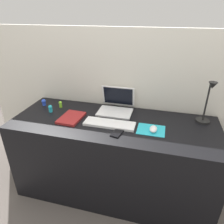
{
  "coord_description": "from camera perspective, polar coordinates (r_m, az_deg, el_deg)",
  "views": [
    {
      "loc": [
        0.36,
        -1.43,
        1.57
      ],
      "look_at": [
        -0.01,
        0.0,
        0.83
      ],
      "focal_mm": 32.86,
      "sensor_mm": 36.0,
      "label": 1
    }
  ],
  "objects": [
    {
      "name": "ground_plane",
      "position": [
        2.15,
        0.31,
        -20.2
      ],
      "size": [
        6.0,
        6.0,
        0.0
      ],
      "primitive_type": "plane",
      "color": "#59514C"
    },
    {
      "name": "toy_figurine_blue",
      "position": [
        2.08,
        -18.45,
        2.66
      ],
      "size": [
        0.04,
        0.04,
        0.06
      ],
      "color": "blue",
      "rests_on": "desk"
    },
    {
      "name": "mousepad",
      "position": [
        1.61,
        10.8,
        -4.91
      ],
      "size": [
        0.21,
        0.17,
        0.0
      ],
      "primitive_type": "cube",
      "color": "#28B7CC",
      "rests_on": "desk"
    },
    {
      "name": "cell_phone",
      "position": [
        1.54,
        1.53,
        -5.78
      ],
      "size": [
        0.09,
        0.14,
        0.01
      ],
      "primitive_type": "cube",
      "rotation": [
        0.0,
        0.0,
        -0.22
      ],
      "color": "black",
      "rests_on": "desk"
    },
    {
      "name": "keyboard",
      "position": [
        1.64,
        -0.71,
        -3.3
      ],
      "size": [
        0.41,
        0.13,
        0.02
      ],
      "primitive_type": "cube",
      "color": "white",
      "rests_on": "desk"
    },
    {
      "name": "desk",
      "position": [
        1.9,
        0.34,
        -12.54
      ],
      "size": [
        1.7,
        0.64,
        0.74
      ],
      "primitive_type": "cube",
      "color": "black",
      "rests_on": "ground_plane"
    },
    {
      "name": "back_wall",
      "position": [
        2.01,
        2.92,
        1.65
      ],
      "size": [
        2.9,
        0.05,
        1.44
      ],
      "primitive_type": "cube",
      "color": "silver",
      "rests_on": "ground_plane"
    },
    {
      "name": "desk_lamp",
      "position": [
        1.75,
        24.94,
        2.05
      ],
      "size": [
        0.11,
        0.16,
        0.37
      ],
      "color": "black",
      "rests_on": "desk"
    },
    {
      "name": "laptop",
      "position": [
        1.86,
        1.23,
        2.01
      ],
      "size": [
        0.3,
        0.26,
        0.21
      ],
      "color": "white",
      "rests_on": "desk"
    },
    {
      "name": "notebook_pad",
      "position": [
        1.77,
        -11.28,
        -1.59
      ],
      "size": [
        0.18,
        0.25,
        0.02
      ],
      "primitive_type": "cube",
      "rotation": [
        0.0,
        0.0,
        -0.06
      ],
      "color": "maroon",
      "rests_on": "desk"
    },
    {
      "name": "mouse",
      "position": [
        1.58,
        11.42,
        -4.66
      ],
      "size": [
        0.06,
        0.1,
        0.03
      ],
      "primitive_type": "ellipsoid",
      "color": "white",
      "rests_on": "mousepad"
    },
    {
      "name": "toy_figurine_cyan",
      "position": [
        1.92,
        -16.76,
        0.97
      ],
      "size": [
        0.04,
        0.04,
        0.07
      ],
      "color": "#28B7CC",
      "rests_on": "desk"
    },
    {
      "name": "toy_figurine_lime",
      "position": [
        1.99,
        -14.14,
        2.16
      ],
      "size": [
        0.03,
        0.03,
        0.06
      ],
      "color": "#8CDB33",
      "rests_on": "desk"
    }
  ]
}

